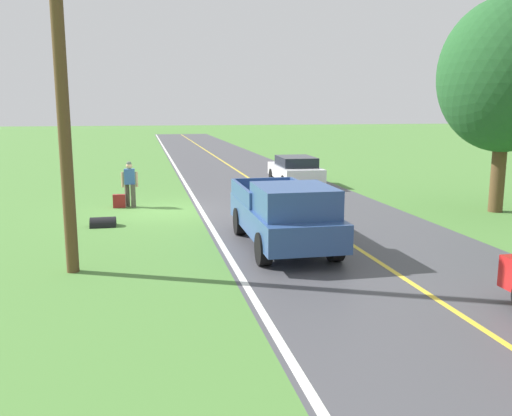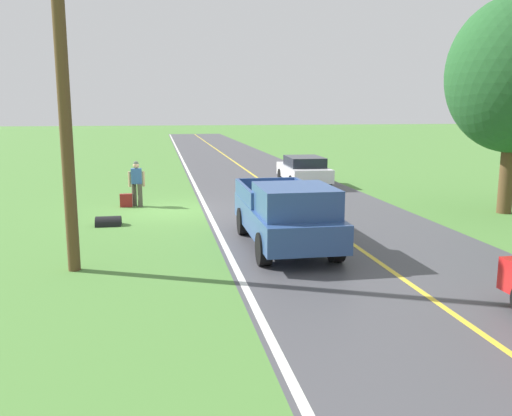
{
  "view_description": "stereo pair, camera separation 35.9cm",
  "coord_description": "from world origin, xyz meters",
  "px_view_note": "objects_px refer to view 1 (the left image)",
  "views": [
    {
      "loc": [
        0.74,
        19.8,
        3.73
      ],
      "look_at": [
        -1.82,
        7.67,
        1.44
      ],
      "focal_mm": 38.1,
      "sensor_mm": 36.0,
      "label": 1
    },
    {
      "loc": [
        0.38,
        19.87,
        3.73
      ],
      "look_at": [
        -1.82,
        7.67,
        1.44
      ],
      "focal_mm": 38.1,
      "sensor_mm": 36.0,
      "label": 2
    }
  ],
  "objects_px": {
    "pickup_truck_passing": "(285,213)",
    "sedan_near_oncoming": "(295,170)",
    "tree_far_side_near": "(506,76)",
    "utility_pole_roadside": "(62,86)",
    "hitchhiker_walking": "(130,181)",
    "suitcase_carried": "(119,201)"
  },
  "relations": [
    {
      "from": "utility_pole_roadside",
      "to": "hitchhiker_walking",
      "type": "bearing_deg",
      "value": -97.96
    },
    {
      "from": "suitcase_carried",
      "to": "sedan_near_oncoming",
      "type": "bearing_deg",
      "value": 117.9
    },
    {
      "from": "pickup_truck_passing",
      "to": "utility_pole_roadside",
      "type": "height_order",
      "value": "utility_pole_roadside"
    },
    {
      "from": "hitchhiker_walking",
      "to": "sedan_near_oncoming",
      "type": "bearing_deg",
      "value": -150.15
    },
    {
      "from": "tree_far_side_near",
      "to": "utility_pole_roadside",
      "type": "distance_m",
      "value": 14.93
    },
    {
      "from": "pickup_truck_passing",
      "to": "utility_pole_roadside",
      "type": "relative_size",
      "value": 0.64
    },
    {
      "from": "sedan_near_oncoming",
      "to": "tree_far_side_near",
      "type": "bearing_deg",
      "value": 122.5
    },
    {
      "from": "tree_far_side_near",
      "to": "hitchhiker_walking",
      "type": "bearing_deg",
      "value": -15.99
    },
    {
      "from": "pickup_truck_passing",
      "to": "tree_far_side_near",
      "type": "xyz_separation_m",
      "value": [
        -8.87,
        -3.52,
        3.87
      ]
    },
    {
      "from": "tree_far_side_near",
      "to": "utility_pole_roadside",
      "type": "xyz_separation_m",
      "value": [
        14.2,
        4.56,
        -0.63
      ]
    },
    {
      "from": "sedan_near_oncoming",
      "to": "pickup_truck_passing",
      "type": "bearing_deg",
      "value": 72.79
    },
    {
      "from": "suitcase_carried",
      "to": "utility_pole_roadside",
      "type": "distance_m",
      "value": 9.14
    },
    {
      "from": "suitcase_carried",
      "to": "utility_pole_roadside",
      "type": "relative_size",
      "value": 0.06
    },
    {
      "from": "utility_pole_roadside",
      "to": "pickup_truck_passing",
      "type": "bearing_deg",
      "value": -168.99
    },
    {
      "from": "suitcase_carried",
      "to": "utility_pole_roadside",
      "type": "xyz_separation_m",
      "value": [
        0.74,
        8.21,
        3.95
      ]
    },
    {
      "from": "utility_pole_roadside",
      "to": "tree_far_side_near",
      "type": "bearing_deg",
      "value": -162.2
    },
    {
      "from": "pickup_truck_passing",
      "to": "sedan_near_oncoming",
      "type": "distance_m",
      "value": 12.29
    },
    {
      "from": "pickup_truck_passing",
      "to": "sedan_near_oncoming",
      "type": "bearing_deg",
      "value": -107.21
    },
    {
      "from": "hitchhiker_walking",
      "to": "sedan_near_oncoming",
      "type": "height_order",
      "value": "hitchhiker_walking"
    },
    {
      "from": "utility_pole_roadside",
      "to": "sedan_near_oncoming",
      "type": "bearing_deg",
      "value": -125.06
    },
    {
      "from": "pickup_truck_passing",
      "to": "utility_pole_roadside",
      "type": "xyz_separation_m",
      "value": [
        5.33,
        1.04,
        3.23
      ]
    },
    {
      "from": "hitchhiker_walking",
      "to": "suitcase_carried",
      "type": "distance_m",
      "value": 0.84
    }
  ]
}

